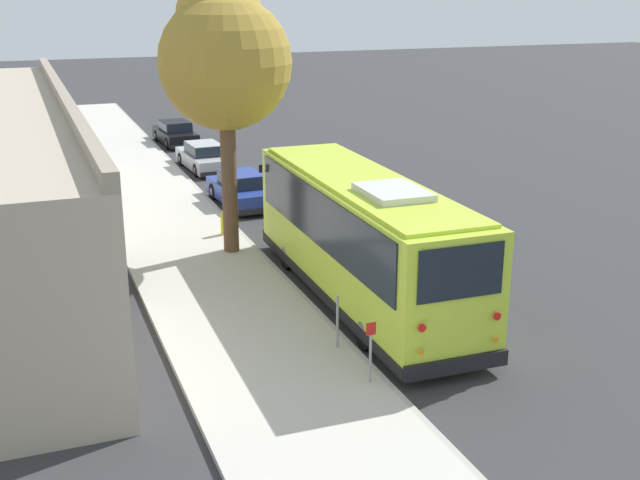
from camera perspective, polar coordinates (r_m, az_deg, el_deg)
ground_plane at (r=22.57m, az=3.09°, el=-3.78°), size 160.00×160.00×0.00m
sidewalk_slab at (r=21.36m, az=-6.49°, el=-4.94°), size 80.00×4.07×0.15m
curb_strip at (r=21.92m, az=-1.15°, el=-4.21°), size 80.00×0.14×0.15m
shuttle_bus at (r=21.50m, az=3.02°, el=0.52°), size 10.68×2.74×3.57m
parked_sedan_blue at (r=31.48m, az=-5.60°, el=3.56°), size 4.26×1.89×1.32m
parked_sedan_silver at (r=37.90m, az=-8.25°, el=5.84°), size 4.43×1.85×1.27m
parked_sedan_black at (r=44.39m, az=-10.25°, el=7.47°), size 4.27×1.83×1.27m
street_tree at (r=24.66m, az=-6.85°, el=12.96°), size 4.01×4.01×8.50m
sign_post_near at (r=17.12m, az=3.61°, el=-7.93°), size 0.06×0.22×1.38m
sign_post_far at (r=18.69m, az=1.24°, el=-5.85°), size 0.06×0.06×1.27m
fire_hydrant at (r=27.35m, az=-6.85°, el=1.21°), size 0.22×0.22×0.81m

